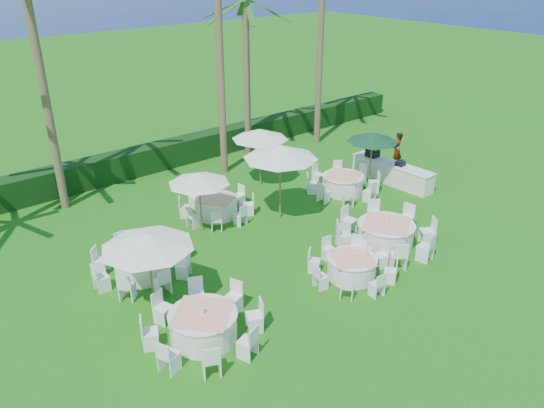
{
  "coord_description": "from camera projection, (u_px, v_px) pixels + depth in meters",
  "views": [
    {
      "loc": [
        -9.77,
        -9.87,
        9.45
      ],
      "look_at": [
        1.07,
        3.31,
        1.3
      ],
      "focal_mm": 35.0,
      "sensor_mm": 36.0,
      "label": 1
    }
  ],
  "objects": [
    {
      "name": "banquet_table_c",
      "position": [
        386.0,
        234.0,
        18.65
      ],
      "size": [
        3.51,
        3.51,
        1.05
      ],
      "color": "white",
      "rests_on": "ground"
    },
    {
      "name": "palm_e",
      "position": [
        321.0,
        34.0,
        26.6
      ],
      "size": [
        4.4,
        3.98,
        10.41
      ],
      "color": "brown",
      "rests_on": "ground"
    },
    {
      "name": "hedge",
      "position": [
        136.0,
        162.0,
        24.66
      ],
      "size": [
        34.0,
        1.0,
        1.2
      ],
      "primitive_type": "cube",
      "color": "black",
      "rests_on": "ground"
    },
    {
      "name": "umbrella_d",
      "position": [
        260.0,
        134.0,
        22.74
      ],
      "size": [
        2.45,
        2.45,
        2.59
      ],
      "color": "brown",
      "rests_on": "ground"
    },
    {
      "name": "umbrella_a",
      "position": [
        147.0,
        241.0,
        14.57
      ],
      "size": [
        2.64,
        2.64,
        2.48
      ],
      "color": "brown",
      "rests_on": "ground"
    },
    {
      "name": "banquet_table_a",
      "position": [
        203.0,
        325.0,
        14.15
      ],
      "size": [
        3.19,
        3.19,
        0.98
      ],
      "color": "white",
      "rests_on": "ground"
    },
    {
      "name": "palm_d",
      "position": [
        247.0,
        71.0,
        25.8
      ],
      "size": [
        4.4,
        4.02,
        7.52
      ],
      "color": "brown",
      "rests_on": "ground"
    },
    {
      "name": "banquet_table_d",
      "position": [
        142.0,
        263.0,
        16.98
      ],
      "size": [
        3.13,
        3.13,
        0.95
      ],
      "color": "white",
      "rests_on": "ground"
    },
    {
      "name": "banquet_table_b",
      "position": [
        352.0,
        267.0,
        16.88
      ],
      "size": [
        2.82,
        2.82,
        0.86
      ],
      "color": "white",
      "rests_on": "ground"
    },
    {
      "name": "umbrella_green",
      "position": [
        373.0,
        137.0,
        22.78
      ],
      "size": [
        2.26,
        2.26,
        2.46
      ],
      "color": "brown",
      "rests_on": "ground"
    },
    {
      "name": "staff_person",
      "position": [
        397.0,
        150.0,
        25.29
      ],
      "size": [
        0.72,
        0.57,
        1.73
      ],
      "primitive_type": "imported",
      "rotation": [
        0.0,
        0.0,
        3.42
      ],
      "color": "gray",
      "rests_on": "ground"
    },
    {
      "name": "umbrella_c",
      "position": [
        199.0,
        178.0,
        18.94
      ],
      "size": [
        2.25,
        2.25,
        2.32
      ],
      "color": "brown",
      "rests_on": "ground"
    },
    {
      "name": "palm_b",
      "position": [
        43.0,
        84.0,
        19.49
      ],
      "size": [
        4.22,
        4.38,
        9.14
      ],
      "color": "brown",
      "rests_on": "ground"
    },
    {
      "name": "ground",
      "position": [
        313.0,
        286.0,
        16.55
      ],
      "size": [
        120.0,
        120.0,
        0.0
      ],
      "primitive_type": "plane",
      "color": "#196110",
      "rests_on": "ground"
    },
    {
      "name": "buffet_table",
      "position": [
        391.0,
        172.0,
        23.8
      ],
      "size": [
        0.99,
        4.0,
        1.41
      ],
      "color": "white",
      "rests_on": "ground"
    },
    {
      "name": "umbrella_b",
      "position": [
        280.0,
        152.0,
        19.67
      ],
      "size": [
        2.83,
        2.83,
        2.99
      ],
      "color": "brown",
      "rests_on": "ground"
    },
    {
      "name": "banquet_table_f",
      "position": [
        343.0,
        183.0,
        22.82
      ],
      "size": [
        3.15,
        3.15,
        0.95
      ],
      "color": "white",
      "rests_on": "ground"
    },
    {
      "name": "banquet_table_e",
      "position": [
        217.0,
        206.0,
        20.83
      ],
      "size": [
        2.94,
        2.94,
        0.9
      ],
      "color": "white",
      "rests_on": "ground"
    },
    {
      "name": "palm_c",
      "position": [
        218.0,
        17.0,
        22.16
      ],
      "size": [
        4.11,
        4.4,
        12.94
      ],
      "color": "brown",
      "rests_on": "ground"
    }
  ]
}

